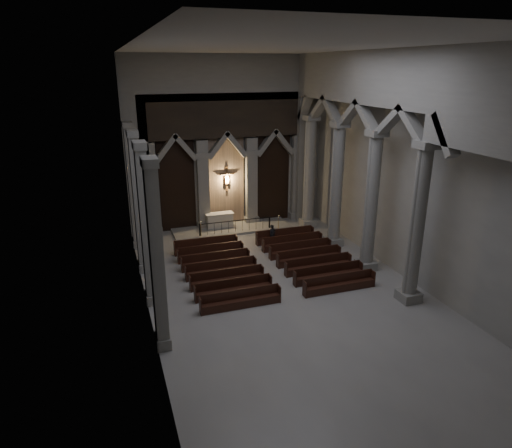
% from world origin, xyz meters
% --- Properties ---
extents(room, '(24.00, 24.10, 12.00)m').
position_xyz_m(room, '(0.00, 0.00, 7.60)').
color(room, '#9F9C96').
rests_on(room, ground).
extents(sanctuary_wall, '(14.00, 0.77, 12.00)m').
position_xyz_m(sanctuary_wall, '(0.00, 11.54, 6.62)').
color(sanctuary_wall, gray).
rests_on(sanctuary_wall, ground).
extents(right_arcade, '(1.00, 24.00, 12.00)m').
position_xyz_m(right_arcade, '(5.50, 1.33, 7.83)').
color(right_arcade, gray).
rests_on(right_arcade, ground).
extents(left_pilasters, '(0.60, 13.00, 8.03)m').
position_xyz_m(left_pilasters, '(-6.75, 3.50, 3.91)').
color(left_pilasters, gray).
rests_on(left_pilasters, ground).
extents(sanctuary_step, '(8.50, 2.60, 0.15)m').
position_xyz_m(sanctuary_step, '(0.00, 10.60, 0.07)').
color(sanctuary_step, gray).
rests_on(sanctuary_step, ground).
extents(altar, '(2.03, 0.81, 1.03)m').
position_xyz_m(altar, '(-0.80, 11.05, 0.67)').
color(altar, beige).
rests_on(altar, sanctuary_step).
extents(altar_rail, '(5.18, 0.09, 1.02)m').
position_xyz_m(altar_rail, '(0.00, 9.64, 0.68)').
color(altar_rail, black).
rests_on(altar_rail, ground).
extents(candle_stand_left, '(0.22, 0.22, 1.29)m').
position_xyz_m(candle_stand_left, '(-2.52, 9.38, 0.35)').
color(candle_stand_left, '#A78133').
rests_on(candle_stand_left, ground).
extents(candle_stand_right, '(0.21, 0.21, 1.22)m').
position_xyz_m(candle_stand_right, '(3.02, 9.09, 0.33)').
color(candle_stand_right, '#A78133').
rests_on(candle_stand_right, ground).
extents(pews, '(9.46, 7.96, 0.90)m').
position_xyz_m(pews, '(0.00, 3.32, 0.30)').
color(pews, black).
rests_on(pews, ground).
extents(worshipper, '(0.57, 0.46, 1.36)m').
position_xyz_m(worshipper, '(1.74, 6.91, 0.68)').
color(worshipper, black).
rests_on(worshipper, ground).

